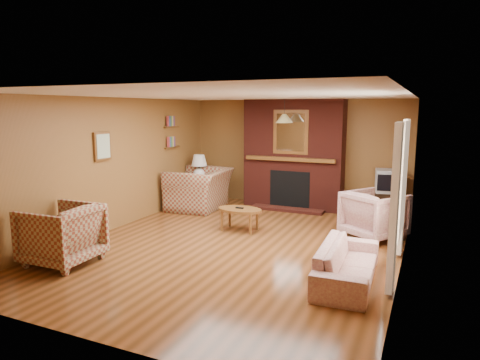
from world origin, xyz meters
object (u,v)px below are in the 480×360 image
at_px(fireplace, 293,155).
at_px(side_table, 200,192).
at_px(table_lamp, 199,166).
at_px(crt_tv, 389,181).
at_px(tv_stand, 387,205).
at_px(plaid_loveseat, 199,189).
at_px(coffee_table, 240,211).
at_px(floral_sofa, 347,263).
at_px(plaid_armchair, 62,234).
at_px(floral_armchair, 374,215).

bearing_deg(fireplace, side_table, -165.71).
distance_m(table_lamp, crt_tv, 4.17).
distance_m(side_table, tv_stand, 4.16).
height_order(plaid_loveseat, side_table, plaid_loveseat).
distance_m(coffee_table, tv_stand, 3.12).
relative_size(fireplace, tv_stand, 4.46).
relative_size(tv_stand, crt_tv, 0.94).
bearing_deg(floral_sofa, plaid_armchair, 102.29).
bearing_deg(plaid_loveseat, tv_stand, 96.60).
relative_size(plaid_armchair, tv_stand, 1.74).
bearing_deg(floral_sofa, coffee_table, 52.54).
xyz_separation_m(plaid_loveseat, tv_stand, (3.90, 0.79, -0.17)).
xyz_separation_m(fireplace, tv_stand, (2.05, -0.18, -0.91)).
xyz_separation_m(coffee_table, tv_stand, (2.36, 2.03, -0.09)).
height_order(plaid_loveseat, floral_armchair, plaid_loveseat).
distance_m(table_lamp, tv_stand, 4.21).
xyz_separation_m(fireplace, crt_tv, (2.05, -0.19, -0.41)).
bearing_deg(plaid_armchair, side_table, -179.89).
bearing_deg(floral_armchair, coffee_table, 47.70).
bearing_deg(floral_armchair, tv_stand, -58.55).
relative_size(side_table, crt_tv, 0.95).
height_order(coffee_table, table_lamp, table_lamp).
relative_size(plaid_loveseat, tv_stand, 2.51).
xyz_separation_m(plaid_loveseat, plaid_armchair, (-0.10, -3.80, -0.01)).
distance_m(floral_sofa, tv_stand, 3.59).
distance_m(plaid_loveseat, side_table, 0.54).
xyz_separation_m(fireplace, coffee_table, (-0.31, -2.22, -0.82)).
xyz_separation_m(table_lamp, crt_tv, (4.15, 0.34, -0.11)).
xyz_separation_m(plaid_loveseat, floral_sofa, (3.75, -2.80, -0.19)).
relative_size(plaid_loveseat, plaid_armchair, 1.44).
distance_m(plaid_armchair, floral_armchair, 5.00).
bearing_deg(plaid_loveseat, side_table, -155.39).
height_order(plaid_loveseat, tv_stand, plaid_loveseat).
bearing_deg(tv_stand, plaid_loveseat, -169.35).
bearing_deg(fireplace, tv_stand, -5.15).
bearing_deg(floral_sofa, plaid_loveseat, 50.91).
relative_size(fireplace, floral_armchair, 2.69).
relative_size(floral_sofa, table_lamp, 2.76).
height_order(plaid_loveseat, crt_tv, crt_tv).
bearing_deg(fireplace, crt_tv, -5.30).
bearing_deg(side_table, plaid_armchair, -87.98).
bearing_deg(plaid_armchair, plaid_loveseat, 176.58).
relative_size(plaid_loveseat, floral_armchair, 1.52).
bearing_deg(tv_stand, coffee_table, -140.12).
height_order(floral_sofa, crt_tv, crt_tv).
distance_m(coffee_table, side_table, 2.46).
distance_m(plaid_loveseat, table_lamp, 0.67).
bearing_deg(table_lamp, plaid_loveseat, -60.51).
bearing_deg(plaid_armchair, coffee_table, 145.52).
bearing_deg(floral_sofa, table_lamp, 48.63).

